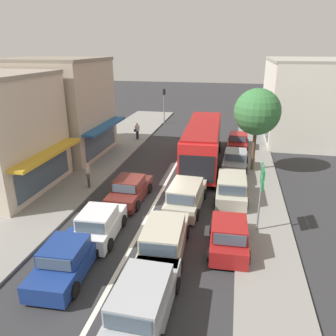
% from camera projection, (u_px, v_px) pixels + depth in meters
% --- Properties ---
extents(ground_plane, '(140.00, 140.00, 0.00)m').
position_uv_depth(ground_plane, '(154.00, 205.00, 19.41)').
color(ground_plane, '#2D2D30').
extents(lane_centre_line, '(0.20, 28.00, 0.01)m').
position_uv_depth(lane_centre_line, '(168.00, 180.00, 23.07)').
color(lane_centre_line, silver).
rests_on(lane_centre_line, ground).
extents(sidewalk_left, '(5.20, 44.00, 0.14)m').
position_uv_depth(sidewalk_left, '(90.00, 163.00, 26.18)').
color(sidewalk_left, gray).
rests_on(sidewalk_left, ground).
extents(kerb_right, '(2.80, 44.00, 0.12)m').
position_uv_depth(kerb_right, '(257.00, 175.00, 23.70)').
color(kerb_right, gray).
rests_on(kerb_right, ground).
extents(shopfront_mid_block, '(8.45, 7.47, 7.99)m').
position_uv_depth(shopfront_mid_block, '(57.00, 108.00, 27.18)').
color(shopfront_mid_block, '#B2A38E').
rests_on(shopfront_mid_block, ground).
extents(building_right_far, '(9.24, 13.07, 7.72)m').
position_uv_depth(building_right_far, '(309.00, 99.00, 32.98)').
color(building_right_far, silver).
rests_on(building_right_far, ground).
extents(city_bus, '(3.02, 10.94, 3.23)m').
position_uv_depth(city_bus, '(203.00, 141.00, 25.57)').
color(city_bus, red).
rests_on(city_bus, ground).
extents(hatchback_queue_far_back, '(1.95, 3.77, 1.54)m').
position_uv_depth(hatchback_queue_far_back, '(100.00, 224.00, 15.92)').
color(hatchback_queue_far_back, silver).
rests_on(hatchback_queue_far_back, ground).
extents(sedan_behind_bus_near, '(2.05, 4.28, 1.47)m').
position_uv_depth(sedan_behind_bus_near, '(67.00, 260.00, 13.36)').
color(sedan_behind_bus_near, navy).
rests_on(sedan_behind_bus_near, ground).
extents(wagon_adjacent_lane_lead, '(2.09, 4.57, 1.58)m').
position_uv_depth(wagon_adjacent_lane_lead, '(186.00, 196.00, 18.86)').
color(wagon_adjacent_lane_lead, '#B7B29E').
rests_on(wagon_adjacent_lane_lead, ground).
extents(sedan_adjacent_lane_trail, '(1.96, 4.23, 1.47)m').
position_uv_depth(sedan_adjacent_lane_trail, '(130.00, 190.00, 19.84)').
color(sedan_adjacent_lane_trail, '#561E19').
rests_on(sedan_adjacent_lane_trail, ground).
extents(wagon_queue_gap_filler, '(1.99, 4.52, 1.58)m').
position_uv_depth(wagon_queue_gap_filler, '(143.00, 300.00, 11.13)').
color(wagon_queue_gap_filler, '#9EA3A8').
rests_on(wagon_queue_gap_filler, ground).
extents(wagon_behind_bus_mid, '(2.09, 4.57, 1.58)m').
position_uv_depth(wagon_behind_bus_mid, '(164.00, 239.00, 14.62)').
color(wagon_behind_bus_mid, '#B7B29E').
rests_on(wagon_behind_bus_mid, ground).
extents(parked_hatchback_kerb_front, '(1.93, 3.76, 1.54)m').
position_uv_depth(parked_hatchback_kerb_front, '(229.00, 235.00, 14.99)').
color(parked_hatchback_kerb_front, maroon).
rests_on(parked_hatchback_kerb_front, ground).
extents(parked_wagon_kerb_second, '(2.01, 4.54, 1.58)m').
position_uv_depth(parked_wagon_kerb_second, '(231.00, 188.00, 19.96)').
color(parked_wagon_kerb_second, '#B7B29E').
rests_on(parked_wagon_kerb_second, ground).
extents(parked_sedan_kerb_third, '(2.02, 4.26, 1.47)m').
position_uv_depth(parked_sedan_kerb_third, '(235.00, 160.00, 24.99)').
color(parked_sedan_kerb_third, '#9EA3A8').
rests_on(parked_sedan_kerb_third, ground).
extents(parked_sedan_kerb_rear, '(1.97, 4.24, 1.47)m').
position_uv_depth(parked_sedan_kerb_rear, '(238.00, 142.00, 29.83)').
color(parked_sedan_kerb_rear, maroon).
rests_on(parked_sedan_kerb_rear, ground).
extents(traffic_light_downstreet, '(0.33, 0.24, 4.20)m').
position_uv_depth(traffic_light_downstreet, '(164.00, 100.00, 38.57)').
color(traffic_light_downstreet, gray).
rests_on(traffic_light_downstreet, ground).
extents(directional_road_sign, '(0.10, 1.40, 3.60)m').
position_uv_depth(directional_road_sign, '(262.00, 183.00, 15.68)').
color(directional_road_sign, gray).
rests_on(directional_road_sign, ground).
extents(street_tree_right, '(3.31, 3.31, 6.13)m').
position_uv_depth(street_tree_right, '(257.00, 112.00, 23.24)').
color(street_tree_right, brown).
rests_on(street_tree_right, ground).
extents(pedestrian_with_handbag_near, '(0.41, 0.64, 1.63)m').
position_uv_depth(pedestrian_with_handbag_near, '(88.00, 174.00, 21.24)').
color(pedestrian_with_handbag_near, '#333338').
rests_on(pedestrian_with_handbag_near, sidewalk_left).
extents(pedestrian_browsing_midblock, '(0.47, 0.63, 1.63)m').
position_uv_depth(pedestrian_browsing_midblock, '(137.00, 130.00, 32.29)').
color(pedestrian_browsing_midblock, '#232838').
rests_on(pedestrian_browsing_midblock, sidewalk_left).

